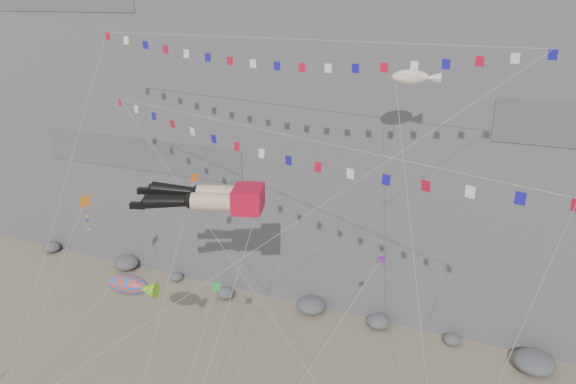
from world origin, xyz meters
name	(u,v)px	position (x,y,z in m)	size (l,w,h in m)	color
cliff	(372,8)	(0.00, 32.00, 25.00)	(80.00, 28.00, 50.00)	slate
talus_boulders	(311,306)	(0.00, 17.00, 0.60)	(60.00, 3.00, 1.20)	slate
legs_kite	(212,198)	(-2.13, 5.01, 14.34)	(8.42, 14.21, 19.12)	red
flag_banner_upper	(289,40)	(1.10, 9.54, 23.62)	(29.67, 14.32, 30.89)	red
flag_banner_lower	(275,133)	(2.00, 5.45, 18.76)	(30.95, 12.02, 22.92)	red
harlequin_kite	(84,202)	(-12.27, 4.67, 12.61)	(2.60, 8.76, 14.96)	red
fish_windsock	(128,285)	(-7.11, 2.29, 8.51)	(9.55, 6.12, 12.40)	#EC3A0C
blimp_windsock	(410,78)	(8.09, 12.55, 21.28)	(8.25, 15.49, 26.51)	#F0DEC5
small_kite_a	(193,182)	(-4.44, 6.48, 14.58)	(2.49, 13.14, 19.43)	#D65312
small_kite_b	(377,265)	(8.57, 4.81, 11.94)	(6.63, 11.83, 17.62)	purple
small_kite_c	(215,290)	(-1.26, 3.47, 8.87)	(2.69, 12.31, 14.82)	green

